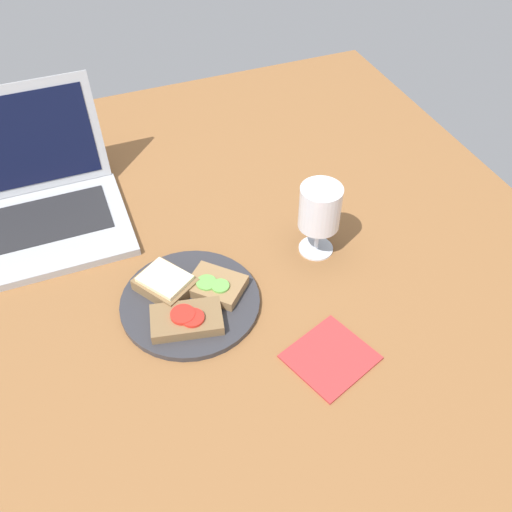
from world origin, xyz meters
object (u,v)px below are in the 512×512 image
(plate, at_px, (190,302))
(napkin, at_px, (330,357))
(sandwich_with_cheese, at_px, (165,283))
(laptop, at_px, (29,203))
(sandwich_with_tomato, at_px, (187,319))
(sandwich_with_cucumber, at_px, (216,285))
(wine_glass, at_px, (320,210))

(plate, bearing_deg, napkin, -47.23)
(sandwich_with_cheese, height_order, laptop, laptop)
(plate, relative_size, sandwich_with_cheese, 2.01)
(sandwich_with_tomato, height_order, napkin, sandwich_with_tomato)
(sandwich_with_tomato, xyz_separation_m, sandwich_with_cheese, (-0.01, 0.09, 0.00))
(sandwich_with_tomato, relative_size, napkin, 1.04)
(plate, xyz_separation_m, sandwich_with_tomato, (-0.02, -0.05, 0.02))
(plate, bearing_deg, laptop, 124.75)
(sandwich_with_cucumber, bearing_deg, laptop, 130.80)
(sandwich_with_tomato, distance_m, laptop, 0.43)
(plate, distance_m, laptop, 0.40)
(plate, height_order, sandwich_with_cheese, sandwich_with_cheese)
(laptop, bearing_deg, sandwich_with_tomato, -60.99)
(sandwich_with_cheese, bearing_deg, plate, -52.22)
(wine_glass, distance_m, napkin, 0.27)
(plate, bearing_deg, sandwich_with_cucumber, 7.49)
(sandwich_with_tomato, relative_size, sandwich_with_cheese, 1.08)
(plate, bearing_deg, sandwich_with_tomato, -111.98)
(sandwich_with_cucumber, bearing_deg, napkin, -57.32)
(sandwich_with_cheese, height_order, wine_glass, wine_glass)
(plate, height_order, wine_glass, wine_glass)
(plate, relative_size, wine_glass, 1.65)
(laptop, xyz_separation_m, napkin, (0.40, -0.52, -0.04))
(plate, height_order, napkin, plate)
(plate, relative_size, sandwich_with_cucumber, 2.05)
(sandwich_with_tomato, bearing_deg, sandwich_with_cheese, 97.82)
(sandwich_with_cucumber, distance_m, napkin, 0.23)
(sandwich_with_cucumber, distance_m, wine_glass, 0.23)
(sandwich_with_cucumber, bearing_deg, sandwich_with_tomato, -141.93)
(sandwich_with_cucumber, distance_m, sandwich_with_cheese, 0.09)
(laptop, relative_size, napkin, 2.80)
(plate, height_order, laptop, laptop)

